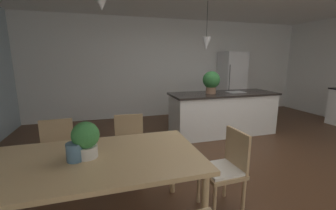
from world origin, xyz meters
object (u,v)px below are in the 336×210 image
Objects in this scene: chair_far_right at (130,146)px; kitchen_island at (223,113)px; chair_kitchen_end at (225,168)px; chair_far_left at (57,154)px; potted_plant_on_island at (211,81)px; potted_plant_on_table at (86,139)px; refrigerator at (231,83)px; vase_on_dining_table at (75,152)px; dining_table at (90,165)px.

chair_far_right is 0.38× the size of kitchen_island.
chair_kitchen_end is 1.99m from chair_far_left.
kitchen_island reaches higher than chair_far_right.
potted_plant_on_island is at bearing 66.71° from chair_kitchen_end.
potted_plant_on_island is at bearing 26.02° from chair_far_left.
potted_plant_on_table reaches higher than chair_far_left.
refrigerator is at bearing 44.76° from potted_plant_on_table.
potted_plant_on_table is 2.05× the size of vase_on_dining_table.
chair_far_left is 0.48× the size of refrigerator.
dining_table is at bearing -134.85° from refrigerator.
chair_kitchen_end is 2.74× the size of potted_plant_on_table.
dining_table is at bearing -60.00° from potted_plant_on_table.
chair_far_left is 1.87× the size of potted_plant_on_island.
vase_on_dining_table is (-3.91, -3.83, -0.08)m from refrigerator.
chair_kitchen_end is at bearing -26.40° from chair_far_left.
dining_table is at bearing -179.91° from chair_kitchen_end.
chair_kitchen_end is 1.87× the size of potted_plant_on_island.
vase_on_dining_table reaches higher than chair_far_right.
chair_far_left is at bearing 110.24° from vase_on_dining_table.
dining_table is 2.23× the size of chair_far_left.
kitchen_island is 2.05m from refrigerator.
potted_plant_on_table reaches higher than chair_far_right.
dining_table is 2.23× the size of chair_kitchen_end.
dining_table is 6.11× the size of potted_plant_on_table.
vase_on_dining_table is (-1.45, -0.01, 0.36)m from chair_kitchen_end.
kitchen_island is at bearing 40.51° from dining_table.
chair_far_left is at bearing -145.32° from refrigerator.
vase_on_dining_table is at bearing -121.53° from chair_far_right.
chair_far_right is 1.07m from potted_plant_on_table.
chair_far_left is at bearing 179.99° from chair_far_right.
chair_kitchen_end is 2.55m from kitchen_island.
vase_on_dining_table reaches higher than chair_far_left.
chair_far_right is (-0.90, 0.88, 0.00)m from chair_kitchen_end.
chair_far_left is 1.02m from vase_on_dining_table.
chair_kitchen_end and chair_far_left have the same top height.
refrigerator is (1.20, 1.60, 0.45)m from kitchen_island.
potted_plant_on_table is 0.13m from vase_on_dining_table.
chair_kitchen_end is at bearing -44.45° from chair_far_right.
potted_plant_on_island is at bearing -133.24° from refrigerator.
refrigerator is at bearing 53.12° from kitchen_island.
kitchen_island is 3.44m from potted_plant_on_table.
vase_on_dining_table is (0.33, -0.89, 0.36)m from chair_far_left.
potted_plant_on_table is (-3.82, -3.78, 0.01)m from refrigerator.
chair_kitchen_end is (1.34, 0.00, -0.22)m from dining_table.
chair_far_left is (-0.44, 0.89, -0.22)m from dining_table.
chair_kitchen_end is 4.56m from refrigerator.
potted_plant_on_island is (0.96, 2.22, 0.69)m from chair_kitchen_end.
dining_table is 0.85× the size of kitchen_island.
chair_far_left is at bearing -156.28° from kitchen_island.
potted_plant_on_island is at bearing 44.04° from dining_table.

